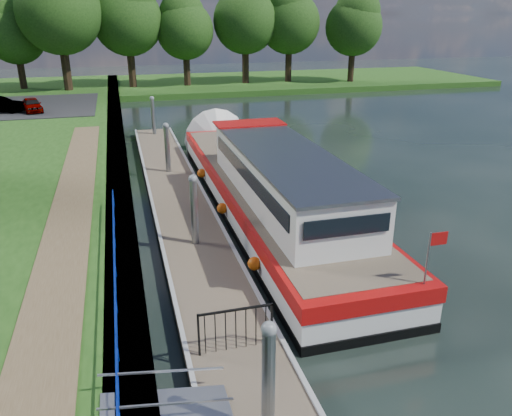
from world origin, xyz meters
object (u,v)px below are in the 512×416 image
object	(u,v)px
barge	(263,183)
car_a	(32,105)
car_b	(0,105)
pontoon	(180,205)

from	to	relation	value
barge	car_a	distance (m)	25.83
car_b	car_a	bearing A→B (deg)	-85.85
car_a	car_b	bearing A→B (deg)	159.44
barge	car_a	xyz separation A→B (m)	(-12.34, 22.69, 0.29)
car_a	barge	bearing A→B (deg)	-76.34
barge	car_b	xyz separation A→B (m)	(-14.70, 22.93, 0.35)
barge	car_b	size ratio (longest dim) A/B	5.74
pontoon	barge	world-z (taller)	barge
pontoon	barge	distance (m)	3.76
pontoon	barge	size ratio (longest dim) A/B	1.42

